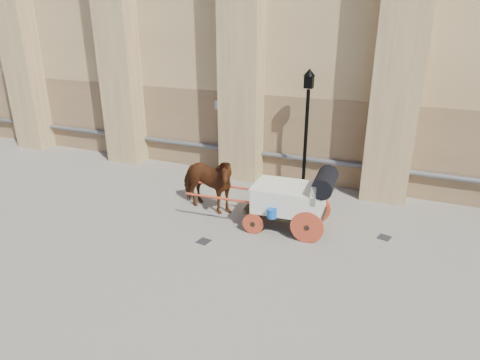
% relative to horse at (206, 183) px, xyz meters
% --- Properties ---
extents(ground, '(90.00, 90.00, 0.00)m').
position_rel_horse_xyz_m(ground, '(0.87, -0.57, -0.90)').
color(ground, slate).
rests_on(ground, ground).
extents(horse, '(2.28, 1.37, 1.80)m').
position_rel_horse_xyz_m(horse, '(0.00, 0.00, 0.00)').
color(horse, '#582D13').
rests_on(horse, ground).
extents(carriage, '(4.17, 1.54, 1.80)m').
position_rel_horse_xyz_m(carriage, '(2.76, -0.17, 0.07)').
color(carriage, black).
rests_on(carriage, ground).
extents(street_lamp, '(0.38, 0.38, 4.05)m').
position_rel_horse_xyz_m(street_lamp, '(2.29, 2.65, 1.27)').
color(street_lamp, black).
rests_on(street_lamp, ground).
extents(drain_grate_near, '(0.37, 0.37, 0.01)m').
position_rel_horse_xyz_m(drain_grate_near, '(0.79, -1.76, -0.89)').
color(drain_grate_near, black).
rests_on(drain_grate_near, ground).
extents(drain_grate_far, '(0.40, 0.40, 0.01)m').
position_rel_horse_xyz_m(drain_grate_far, '(5.18, 0.31, -0.89)').
color(drain_grate_far, black).
rests_on(drain_grate_far, ground).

